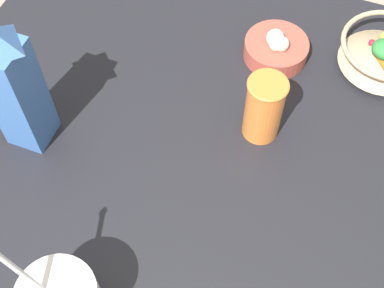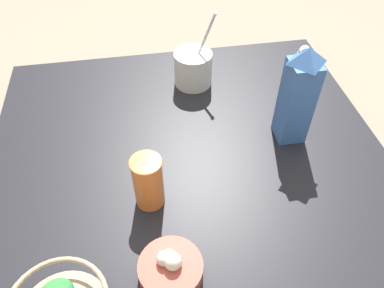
% 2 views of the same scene
% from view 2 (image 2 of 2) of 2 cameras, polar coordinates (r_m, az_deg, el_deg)
% --- Properties ---
extents(ground_plane, '(6.00, 6.00, 0.00)m').
position_cam_2_polar(ground_plane, '(0.99, -0.20, -4.20)').
color(ground_plane, gray).
extents(countertop, '(1.02, 1.02, 0.04)m').
position_cam_2_polar(countertop, '(0.97, -0.20, -3.47)').
color(countertop, black).
rests_on(countertop, ground_plane).
extents(milk_carton, '(0.07, 0.07, 0.27)m').
position_cam_2_polar(milk_carton, '(0.97, 15.80, 7.11)').
color(milk_carton, '#3D6BB2').
rests_on(milk_carton, countertop).
extents(yogurt_tub, '(0.13, 0.12, 0.23)m').
position_cam_2_polar(yogurt_tub, '(1.16, 0.17, 11.68)').
color(yogurt_tub, silver).
rests_on(yogurt_tub, countertop).
extents(drinking_cup, '(0.07, 0.07, 0.14)m').
position_cam_2_polar(drinking_cup, '(0.83, -6.71, -5.63)').
color(drinking_cup, orange).
rests_on(drinking_cup, countertop).
extents(garlic_bowl, '(0.13, 0.13, 0.07)m').
position_cam_2_polar(garlic_bowl, '(0.77, -3.29, -18.37)').
color(garlic_bowl, '#B24C3D').
rests_on(garlic_bowl, countertop).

